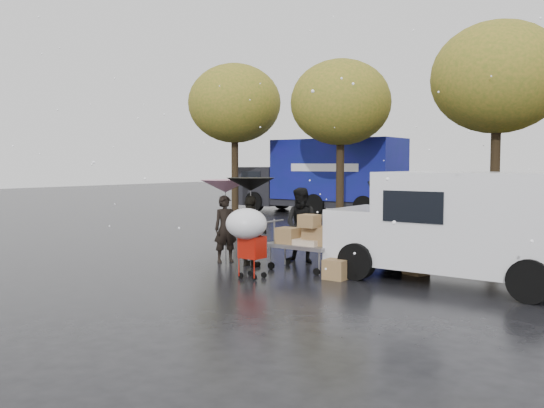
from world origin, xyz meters
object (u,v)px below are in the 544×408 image
Objects in this scene: vendor_cart at (304,238)px; blue_truck at (322,177)px; white_van at (462,225)px; person_black at (251,231)px; shopping_cart at (247,228)px; person_pink at (226,229)px.

vendor_cart is 14.81m from blue_truck.
vendor_cart is 0.31× the size of white_van.
person_black is 1.52m from shopping_cart.
blue_truck reaches higher than white_van.
shopping_cart is 0.30× the size of white_van.
shopping_cart is 4.27m from white_van.
shopping_cart is 0.18× the size of blue_truck.
vendor_cart is 1.04× the size of shopping_cart.
vendor_cart is 3.34m from white_van.
person_pink is 0.33× the size of white_van.
shopping_cart reaches higher than vendor_cart.
person_pink is 0.98× the size of person_black.
white_van reaches higher than person_pink.
white_van is at bearing -48.69° from blue_truck.
person_black is 1.08× the size of vendor_cart.
vendor_cart is at bearing 74.75° from shopping_cart.
person_black is at bearing -167.48° from vendor_cart.
person_pink is 14.04m from blue_truck.
blue_truck reaches higher than person_pink.
person_pink is 2.14m from vendor_cart.
person_pink is 1.10× the size of shopping_cart.
white_van is 16.07m from blue_truck.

